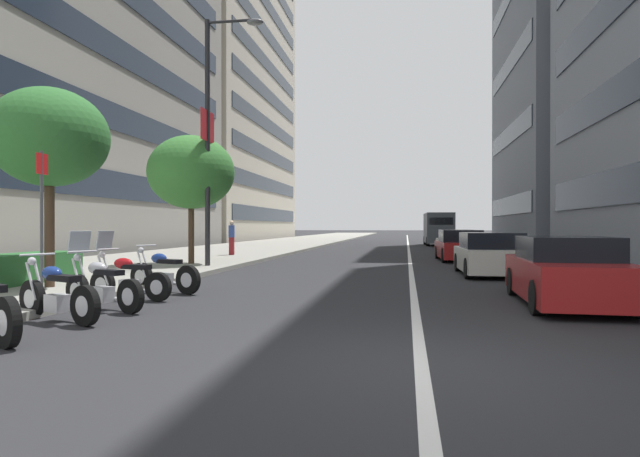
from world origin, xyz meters
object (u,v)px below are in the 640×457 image
object	(u,v)px
motorcycle_far_end_row	(57,296)
street_tree_by_lamp_post	(49,138)
motorcycle_by_sign_pole	(128,279)
car_following_behind	(456,242)
car_far_down_avenue	(566,273)
parking_sign_by_curb	(42,211)
street_tree_mid_sidewalk	(191,172)
car_approaching_light	(460,246)
motorcycle_mid_row	(164,274)
delivery_van_ahead	(438,228)
pedestrian_on_plaza	(232,237)
car_lead_in_lane	(490,255)
street_lamp_with_banners	(215,120)
motorcycle_nearest_camera	(102,286)

from	to	relation	value
motorcycle_far_end_row	street_tree_by_lamp_post	xyz separation A→B (m)	(3.34, 2.52, 3.19)
motorcycle_by_sign_pole	car_following_behind	distance (m)	23.09
car_far_down_avenue	motorcycle_far_end_row	bearing A→B (deg)	112.73
car_following_behind	parking_sign_by_curb	world-z (taller)	parking_sign_by_curb
motorcycle_far_end_row	motorcycle_by_sign_pole	xyz separation A→B (m)	(2.62, 0.18, 0.01)
street_tree_by_lamp_post	street_tree_mid_sidewalk	world-z (taller)	street_tree_mid_sidewalk
car_approaching_light	car_following_behind	world-z (taller)	car_approaching_light
motorcycle_far_end_row	street_tree_mid_sidewalk	distance (m)	12.02
car_far_down_avenue	motorcycle_mid_row	bearing A→B (deg)	87.91
car_following_behind	delivery_van_ahead	xyz separation A→B (m)	(12.68, 0.24, 0.74)
car_far_down_avenue	pedestrian_on_plaza	bearing A→B (deg)	41.55
car_approaching_light	delivery_van_ahead	size ratio (longest dim) A/B	0.79
motorcycle_mid_row	street_tree_by_lamp_post	size ratio (longest dim) A/B	0.46
motorcycle_by_sign_pole	car_approaching_light	world-z (taller)	motorcycle_by_sign_pole
car_far_down_avenue	parking_sign_by_curb	size ratio (longest dim) A/B	1.51
street_tree_by_lamp_post	motorcycle_mid_row	bearing A→B (deg)	-76.72
delivery_van_ahead	street_tree_mid_sidewalk	distance (m)	27.58
car_following_behind	pedestrian_on_plaza	bearing A→B (deg)	117.91
car_lead_in_lane	delivery_van_ahead	size ratio (longest dim) A/B	0.74
motorcycle_mid_row	delivery_van_ahead	bearing A→B (deg)	-81.87
delivery_van_ahead	parking_sign_by_curb	size ratio (longest dim) A/B	1.97
motorcycle_by_sign_pole	street_tree_by_lamp_post	bearing A→B (deg)	-3.96
motorcycle_by_sign_pole	car_approaching_light	size ratio (longest dim) A/B	0.46
parking_sign_by_curb	street_lamp_with_banners	xyz separation A→B (m)	(9.05, -0.19, 3.51)
parking_sign_by_curb	street_lamp_with_banners	world-z (taller)	street_lamp_with_banners
delivery_van_ahead	pedestrian_on_plaza	size ratio (longest dim) A/B	3.35
motorcycle_far_end_row	motorcycle_by_sign_pole	world-z (taller)	motorcycle_by_sign_pole
car_far_down_avenue	pedestrian_on_plaza	world-z (taller)	pedestrian_on_plaza
car_lead_in_lane	parking_sign_by_curb	world-z (taller)	parking_sign_by_curb
street_tree_mid_sidewalk	motorcycle_mid_row	bearing A→B (deg)	-162.27
motorcycle_far_end_row	car_following_behind	xyz separation A→B (m)	(24.04, -8.46, 0.23)
car_lead_in_lane	parking_sign_by_curb	xyz separation A→B (m)	(-8.40, 9.58, 1.20)
car_following_behind	street_lamp_with_banners	xyz separation A→B (m)	(-13.61, 9.56, 4.71)
street_lamp_with_banners	car_approaching_light	bearing A→B (deg)	-54.29
parking_sign_by_curb	street_tree_mid_sidewalk	size ratio (longest dim) A/B	0.59
motorcycle_far_end_row	motorcycle_mid_row	size ratio (longest dim) A/B	0.96
street_lamp_with_banners	pedestrian_on_plaza	world-z (taller)	street_lamp_with_banners
car_lead_in_lane	street_lamp_with_banners	bearing A→B (deg)	85.14
motorcycle_nearest_camera	car_following_behind	world-z (taller)	motorcycle_nearest_camera
street_tree_by_lamp_post	car_far_down_avenue	bearing A→B (deg)	-90.50
motorcycle_by_sign_pole	motorcycle_mid_row	distance (m)	1.32
delivery_van_ahead	car_lead_in_lane	bearing A→B (deg)	179.15
street_tree_mid_sidewalk	car_far_down_avenue	bearing A→B (deg)	-126.06
motorcycle_nearest_camera	street_lamp_with_banners	size ratio (longest dim) A/B	0.24
motorcycle_far_end_row	car_far_down_avenue	xyz separation A→B (m)	(3.24, -8.77, 0.22)
motorcycle_nearest_camera	street_lamp_with_banners	distance (m)	10.47
parking_sign_by_curb	car_far_down_avenue	bearing A→B (deg)	-79.51
motorcycle_by_sign_pole	car_approaching_light	bearing A→B (deg)	-106.79
street_tree_mid_sidewalk	parking_sign_by_curb	bearing A→B (deg)	-173.78
motorcycle_nearest_camera	motorcycle_mid_row	xyz separation A→B (m)	(2.68, 0.03, -0.01)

